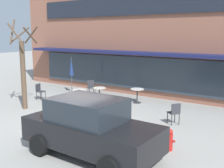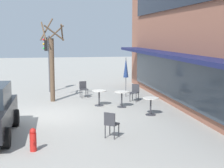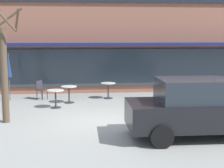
# 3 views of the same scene
# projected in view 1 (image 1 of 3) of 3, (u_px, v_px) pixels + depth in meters

# --- Properties ---
(ground_plane) EXTENTS (80.00, 80.00, 0.00)m
(ground_plane) POSITION_uv_depth(u_px,v_px,m) (74.00, 122.00, 11.64)
(ground_plane) COLOR #9E9B93
(building_facade) EXTENTS (19.34, 9.10, 7.23)m
(building_facade) POSITION_uv_depth(u_px,v_px,m) (172.00, 34.00, 19.05)
(building_facade) COLOR #935B47
(building_facade) RESTS_ON ground
(cafe_table_near_wall) EXTENTS (0.70, 0.70, 0.76)m
(cafe_table_near_wall) POSITION_uv_depth(u_px,v_px,m) (137.00, 93.00, 14.81)
(cafe_table_near_wall) COLOR #333338
(cafe_table_near_wall) RESTS_ON ground
(cafe_table_streetside) EXTENTS (0.70, 0.70, 0.76)m
(cafe_table_streetside) POSITION_uv_depth(u_px,v_px,m) (79.00, 94.00, 14.59)
(cafe_table_streetside) COLOR #333338
(cafe_table_streetside) RESTS_ON ground
(cafe_table_by_tree) EXTENTS (0.70, 0.70, 0.76)m
(cafe_table_by_tree) POSITION_uv_depth(u_px,v_px,m) (99.00, 92.00, 15.12)
(cafe_table_by_tree) COLOR #333338
(cafe_table_by_tree) RESTS_ON ground
(patio_umbrella_green_folded) EXTENTS (0.28, 0.28, 2.20)m
(patio_umbrella_green_folded) POSITION_uv_depth(u_px,v_px,m) (71.00, 67.00, 17.12)
(patio_umbrella_green_folded) COLOR #4C4C51
(patio_umbrella_green_folded) RESTS_ON ground
(cafe_chair_0) EXTENTS (0.56, 0.56, 0.89)m
(cafe_chair_0) POSITION_uv_depth(u_px,v_px,m) (91.00, 86.00, 16.67)
(cafe_chair_0) COLOR #333338
(cafe_chair_0) RESTS_ON ground
(cafe_chair_1) EXTENTS (0.56, 0.56, 0.89)m
(cafe_chair_1) POSITION_uv_depth(u_px,v_px,m) (175.00, 112.00, 11.28)
(cafe_chair_1) COLOR #333338
(cafe_chair_1) RESTS_ON ground
(cafe_chair_2) EXTENTS (0.48, 0.48, 0.89)m
(cafe_chair_2) POSITION_uv_depth(u_px,v_px,m) (40.00, 90.00, 15.53)
(cafe_chair_2) COLOR #333338
(cafe_chair_2) RESTS_ON ground
(parked_sedan) EXTENTS (4.22, 2.06, 1.76)m
(parked_sedan) POSITION_uv_depth(u_px,v_px,m) (90.00, 127.00, 8.34)
(parked_sedan) COLOR black
(parked_sedan) RESTS_ON ground
(street_tree) EXTENTS (1.34, 1.27, 4.31)m
(street_tree) POSITION_uv_depth(u_px,v_px,m) (23.00, 68.00, 13.42)
(street_tree) COLOR brown
(street_tree) RESTS_ON ground
(fire_hydrant) EXTENTS (0.36, 0.20, 0.71)m
(fire_hydrant) POSITION_uv_depth(u_px,v_px,m) (170.00, 140.00, 8.79)
(fire_hydrant) COLOR red
(fire_hydrant) RESTS_ON ground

